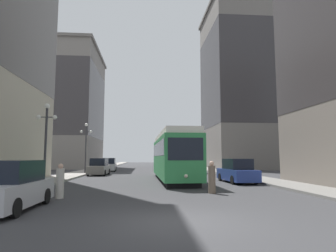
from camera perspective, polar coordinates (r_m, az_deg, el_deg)
The scene contains 15 objects.
ground_plane at distance 9.14m, azimuth 2.21°, elevation -18.44°, with size 200.00×200.00×0.00m, color #38383A.
sidewalk_left at distance 49.50m, azimuth -13.58°, elevation -8.18°, with size 2.77×120.00×0.15m, color gray.
sidewalk_right at distance 49.87m, azimuth 6.80°, elevation -8.29°, with size 2.77×120.00×0.15m, color gray.
streetcar at distance 24.50m, azimuth 0.99°, elevation -5.81°, with size 2.87×13.84×3.89m.
transit_bus at distance 40.60m, azimuth 2.89°, elevation -6.17°, with size 2.92×11.82×3.45m.
parked_car_left_near at distance 41.16m, azimuth -11.59°, elevation -7.59°, with size 2.06×4.91×1.82m.
parked_car_left_mid at distance 32.41m, azimuth -13.50°, elevation -7.96°, with size 2.01×4.46×1.82m.
parked_car_right_far at distance 23.00m, azimuth 13.49°, elevation -8.75°, with size 2.02×4.91×1.82m.
parked_car_left_far at distance 12.35m, azimuth -28.81°, elevation -10.53°, with size 1.92×4.54×1.82m.
pedestrian_crossing_near at distance 15.99m, azimuth 8.68°, elevation -10.19°, with size 0.39×0.39×1.73m.
pedestrian_crossing_far at distance 14.81m, azimuth -20.60°, elevation -10.37°, with size 0.37×0.37×1.63m.
lamp_post_left_near at distance 21.70m, azimuth -23.00°, elevation -0.82°, with size 1.41×0.36×5.54m.
lamp_post_left_far at distance 34.78m, azimuth -15.96°, elevation -2.72°, with size 1.41×0.36×5.74m.
building_left_midblock at distance 57.68m, azimuth -20.86°, elevation 3.58°, with size 14.97×17.59×22.02m.
building_right_midblock at distance 53.66m, azimuth 15.71°, elevation 7.86°, with size 14.98×15.48×28.62m.
Camera 1 is at (-1.04, -8.87, 1.94)m, focal length 30.76 mm.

